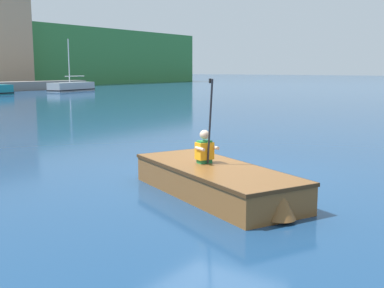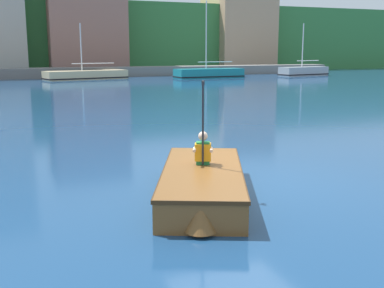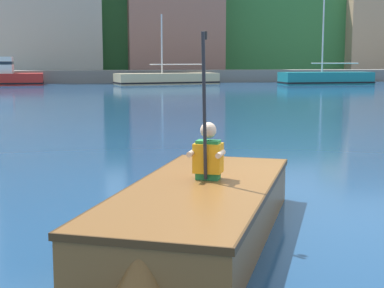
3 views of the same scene
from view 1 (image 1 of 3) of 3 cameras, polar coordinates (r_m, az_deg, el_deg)
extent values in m
plane|color=navy|center=(9.84, 2.64, -3.99)|extent=(300.00, 300.00, 0.00)
cube|color=#9EA3A8|center=(48.87, -14.08, 6.59)|extent=(5.47, 2.47, 0.86)
cube|color=black|center=(48.88, -14.06, 6.27)|extent=(5.52, 2.52, 0.10)
cylinder|color=silver|center=(48.64, -14.39, 9.53)|extent=(0.10, 0.10, 4.15)
cylinder|color=silver|center=(49.26, -13.73, 7.82)|extent=(2.87, 0.59, 0.07)
cube|color=brown|center=(8.43, 2.76, -4.39)|extent=(2.65, 3.81, 0.51)
cube|color=#432A13|center=(8.38, 2.77, -2.88)|extent=(2.71, 3.86, 0.06)
cube|color=#432A13|center=(8.39, 2.77, -2.95)|extent=(2.23, 3.26, 0.02)
cone|color=brown|center=(7.10, 10.42, -6.88)|extent=(0.61, 0.61, 0.46)
cube|color=brown|center=(8.61, 1.79, -2.70)|extent=(1.22, 0.65, 0.03)
cube|color=#267F3F|center=(8.64, 1.48, -0.93)|extent=(0.28, 0.24, 0.41)
cube|color=orange|center=(8.63, 1.49, -0.80)|extent=(0.35, 0.31, 0.31)
sphere|color=beige|center=(8.59, 1.49, 1.10)|extent=(0.17, 0.17, 0.17)
cylinder|color=beige|center=(8.47, 0.95, -0.57)|extent=(0.16, 0.26, 0.06)
cylinder|color=beige|center=(8.63, 2.65, -0.40)|extent=(0.16, 0.26, 0.06)
cylinder|color=#232328|center=(8.41, 2.15, 2.66)|extent=(0.10, 0.17, 1.49)
cylinder|color=black|center=(8.36, 2.18, 7.49)|extent=(0.05, 0.05, 0.08)
camera|label=2|loc=(4.79, 75.42, 6.57)|focal=45.00mm
camera|label=3|loc=(6.03, 46.58, 2.03)|focal=55.00mm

